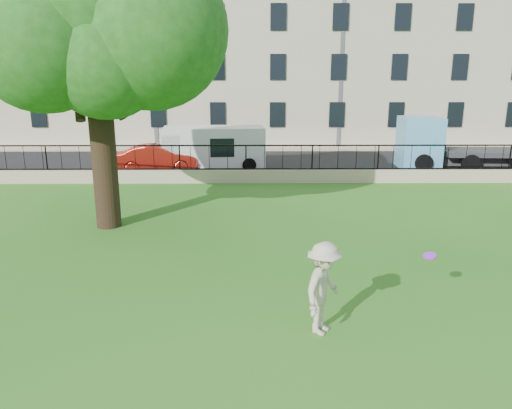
{
  "coord_description": "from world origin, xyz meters",
  "views": [
    {
      "loc": [
        0.25,
        -10.31,
        4.91
      ],
      "look_at": [
        0.38,
        3.5,
        1.22
      ],
      "focal_mm": 35.0,
      "sensor_mm": 36.0,
      "label": 1
    }
  ],
  "objects_px": {
    "tree": "(89,11)",
    "blue_truck": "(461,143)",
    "frisbee": "(430,256)",
    "red_sedan": "(158,158)",
    "man": "(324,288)",
    "white_van": "(214,148)"
  },
  "relations": [
    {
      "from": "tree",
      "to": "frisbee",
      "type": "distance_m",
      "value": 11.76
    },
    {
      "from": "tree",
      "to": "man",
      "type": "distance_m",
      "value": 10.95
    },
    {
      "from": "red_sedan",
      "to": "frisbee",
      "type": "bearing_deg",
      "value": -157.87
    },
    {
      "from": "frisbee",
      "to": "red_sedan",
      "type": "height_order",
      "value": "red_sedan"
    },
    {
      "from": "tree",
      "to": "white_van",
      "type": "xyz_separation_m",
      "value": [
        2.87,
        9.96,
        -5.55
      ]
    },
    {
      "from": "man",
      "to": "white_van",
      "type": "distance_m",
      "value": 17.29
    },
    {
      "from": "white_van",
      "to": "man",
      "type": "bearing_deg",
      "value": -83.19
    },
    {
      "from": "frisbee",
      "to": "blue_truck",
      "type": "relative_size",
      "value": 0.04
    },
    {
      "from": "man",
      "to": "white_van",
      "type": "bearing_deg",
      "value": 41.66
    },
    {
      "from": "tree",
      "to": "man",
      "type": "relative_size",
      "value": 5.44
    },
    {
      "from": "frisbee",
      "to": "blue_truck",
      "type": "xyz_separation_m",
      "value": [
        7.14,
        15.88,
        0.16
      ]
    },
    {
      "from": "tree",
      "to": "man",
      "type": "bearing_deg",
      "value": -48.63
    },
    {
      "from": "red_sedan",
      "to": "white_van",
      "type": "relative_size",
      "value": 0.79
    },
    {
      "from": "man",
      "to": "blue_truck",
      "type": "bearing_deg",
      "value": 1.34
    },
    {
      "from": "red_sedan",
      "to": "white_van",
      "type": "height_order",
      "value": "white_van"
    },
    {
      "from": "man",
      "to": "blue_truck",
      "type": "distance_m",
      "value": 19.46
    },
    {
      "from": "white_van",
      "to": "tree",
      "type": "bearing_deg",
      "value": -110.3
    },
    {
      "from": "frisbee",
      "to": "white_van",
      "type": "relative_size",
      "value": 0.05
    },
    {
      "from": "tree",
      "to": "white_van",
      "type": "bearing_deg",
      "value": 73.91
    },
    {
      "from": "red_sedan",
      "to": "white_van",
      "type": "distance_m",
      "value": 2.94
    },
    {
      "from": "white_van",
      "to": "blue_truck",
      "type": "bearing_deg",
      "value": -4.2
    },
    {
      "from": "tree",
      "to": "blue_truck",
      "type": "height_order",
      "value": "tree"
    }
  ]
}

